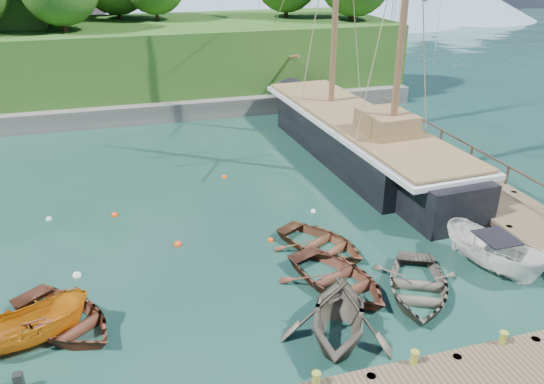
{
  "coord_description": "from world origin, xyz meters",
  "views": [
    {
      "loc": [
        -5.21,
        -15.29,
        11.54
      ],
      "look_at": [
        0.51,
        4.46,
        2.0
      ],
      "focal_mm": 35.0,
      "sensor_mm": 36.0,
      "label": 1
    }
  ],
  "objects": [
    {
      "name": "ground",
      "position": [
        0.0,
        0.0,
        0.0
      ],
      "size": [
        160.0,
        160.0,
        0.0
      ],
      "primitive_type": "plane",
      "color": "#163328",
      "rests_on": "ground"
    },
    {
      "name": "dock_east",
      "position": [
        11.5,
        7.0,
        0.43
      ],
      "size": [
        3.2,
        24.0,
        1.1
      ],
      "color": "#493A2A",
      "rests_on": "ground"
    },
    {
      "name": "bollard_2",
      "position": [
        2.0,
        -5.1,
        0.0
      ],
      "size": [
        0.26,
        0.26,
        0.45
      ],
      "primitive_type": "cylinder",
      "color": "olive",
      "rests_on": "ground"
    },
    {
      "name": "bollard_3",
      "position": [
        5.0,
        -5.1,
        0.0
      ],
      "size": [
        0.26,
        0.26,
        0.45
      ],
      "primitive_type": "cylinder",
      "color": "olive",
      "rests_on": "ground"
    },
    {
      "name": "rowboat_0",
      "position": [
        -7.92,
        0.21,
        0.0
      ],
      "size": [
        5.3,
        5.54,
        0.93
      ],
      "primitive_type": "imported",
      "rotation": [
        0.0,
        0.0,
        0.66
      ],
      "color": "brown",
      "rests_on": "ground"
    },
    {
      "name": "rowboat_1",
      "position": [
        0.59,
        -2.85,
        0.0
      ],
      "size": [
        5.14,
        5.4,
        2.22
      ],
      "primitive_type": "imported",
      "rotation": [
        0.0,
        0.0,
        -0.46
      ],
      "color": "#5A5348",
      "rests_on": "ground"
    },
    {
      "name": "rowboat_2",
      "position": [
        1.73,
        -0.17,
        0.0
      ],
      "size": [
        4.67,
        5.42,
        0.94
      ],
      "primitive_type": "imported",
      "rotation": [
        0.0,
        0.0,
        0.37
      ],
      "color": "#573021",
      "rests_on": "ground"
    },
    {
      "name": "rowboat_3",
      "position": [
        4.31,
        -1.41,
        0.0
      ],
      "size": [
        4.88,
        5.46,
        0.93
      ],
      "primitive_type": "imported",
      "rotation": [
        0.0,
        0.0,
        -0.46
      ],
      "color": "#5A5549",
      "rests_on": "ground"
    },
    {
      "name": "rowboat_4",
      "position": [
        2.08,
        2.5,
        0.0
      ],
      "size": [
        4.66,
        5.06,
        0.86
      ],
      "primitive_type": "imported",
      "rotation": [
        0.0,
        0.0,
        0.54
      ],
      "color": "brown",
      "rests_on": "ground"
    },
    {
      "name": "motorboat_orange",
      "position": [
        -8.86,
        -0.36,
        0.0
      ],
      "size": [
        4.07,
        2.5,
        1.47
      ],
      "primitive_type": "imported",
      "rotation": [
        0.0,
        0.0,
        1.87
      ],
      "color": "#C97210",
      "rests_on": "ground"
    },
    {
      "name": "cabin_boat_white",
      "position": [
        7.99,
        -0.72,
        0.0
      ],
      "size": [
        2.89,
        4.68,
        1.69
      ],
      "primitive_type": "imported",
      "rotation": [
        0.0,
        0.0,
        0.3
      ],
      "color": "white",
      "rests_on": "ground"
    },
    {
      "name": "schooner",
      "position": [
        7.94,
        11.98,
        1.07
      ],
      "size": [
        5.8,
        26.53,
        19.25
      ],
      "rotation": [
        0.0,
        0.0,
        0.05
      ],
      "color": "black",
      "rests_on": "ground"
    },
    {
      "name": "mooring_buoy_0",
      "position": [
        -7.66,
        3.27,
        0.0
      ],
      "size": [
        0.35,
        0.35,
        0.35
      ],
      "primitive_type": "sphere",
      "color": "white",
      "rests_on": "ground"
    },
    {
      "name": "mooring_buoy_1",
      "position": [
        -3.65,
        4.55,
        0.0
      ],
      "size": [
        0.36,
        0.36,
        0.36
      ],
      "primitive_type": "sphere",
      "color": "#DB4313",
      "rests_on": "ground"
    },
    {
      "name": "mooring_buoy_2",
      "position": [
        0.25,
        3.81,
        0.0
      ],
      "size": [
        0.27,
        0.27,
        0.27
      ],
      "primitive_type": "sphere",
      "color": "#D64909",
      "rests_on": "ground"
    },
    {
      "name": "mooring_buoy_3",
      "position": [
        2.97,
        5.87,
        0.0
      ],
      "size": [
        0.28,
        0.28,
        0.28
      ],
      "primitive_type": "sphere",
      "color": "silver",
      "rests_on": "ground"
    },
    {
      "name": "mooring_buoy_4",
      "position": [
        -6.17,
        8.1,
        0.0
      ],
      "size": [
        0.34,
        0.34,
        0.34
      ],
      "primitive_type": "sphere",
      "color": "#E34C0F",
      "rests_on": "ground"
    },
    {
      "name": "mooring_buoy_5",
      "position": [
        -0.3,
        11.12,
        0.0
      ],
      "size": [
        0.27,
        0.27,
        0.27
      ],
      "primitive_type": "sphere",
      "color": "#FA5A0C",
      "rests_on": "ground"
    },
    {
      "name": "mooring_buoy_6",
      "position": [
        -9.12,
        8.54,
        0.0
      ],
      "size": [
        0.29,
        0.29,
        0.29
      ],
      "primitive_type": "sphere",
      "color": "silver",
      "rests_on": "ground"
    },
    {
      "name": "headland",
      "position": [
        -12.88,
        31.36,
        5.54
      ],
      "size": [
        51.0,
        19.31,
        12.9
      ],
      "color": "#474744",
      "rests_on": "ground"
    }
  ]
}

